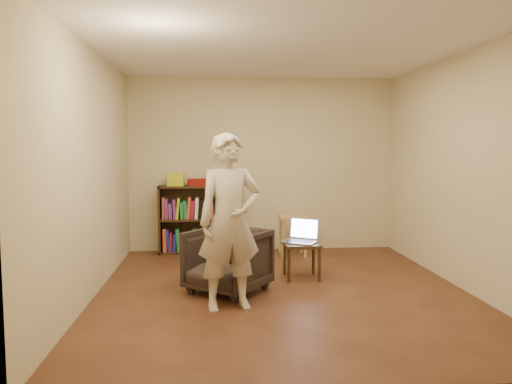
{
  "coord_description": "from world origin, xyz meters",
  "views": [
    {
      "loc": [
        -0.73,
        -5.28,
        1.57
      ],
      "look_at": [
        -0.26,
        0.35,
        1.06
      ],
      "focal_mm": 35.0,
      "sensor_mm": 36.0,
      "label": 1
    }
  ],
  "objects": [
    {
      "name": "floor",
      "position": [
        0.0,
        0.0,
        0.0
      ],
      "size": [
        4.5,
        4.5,
        0.0
      ],
      "primitive_type": "plane",
      "color": "#412015",
      "rests_on": "ground"
    },
    {
      "name": "ceiling",
      "position": [
        0.0,
        0.0,
        2.6
      ],
      "size": [
        4.5,
        4.5,
        0.0
      ],
      "primitive_type": "plane",
      "color": "white",
      "rests_on": "wall_back"
    },
    {
      "name": "wall_back",
      "position": [
        0.0,
        2.25,
        1.3
      ],
      "size": [
        4.0,
        0.0,
        4.0
      ],
      "primitive_type": "plane",
      "rotation": [
        1.57,
        0.0,
        0.0
      ],
      "color": "beige",
      "rests_on": "floor"
    },
    {
      "name": "wall_left",
      "position": [
        -2.0,
        0.0,
        1.3
      ],
      "size": [
        0.0,
        4.5,
        4.5
      ],
      "primitive_type": "plane",
      "rotation": [
        1.57,
        0.0,
        1.57
      ],
      "color": "beige",
      "rests_on": "floor"
    },
    {
      "name": "wall_right",
      "position": [
        2.0,
        0.0,
        1.3
      ],
      "size": [
        0.0,
        4.5,
        4.5
      ],
      "primitive_type": "plane",
      "rotation": [
        1.57,
        0.0,
        -1.57
      ],
      "color": "beige",
      "rests_on": "floor"
    },
    {
      "name": "bookshelf",
      "position": [
        -0.95,
        2.09,
        0.44
      ],
      "size": [
        1.2,
        0.3,
        1.0
      ],
      "color": "black",
      "rests_on": "floor"
    },
    {
      "name": "box_yellow",
      "position": [
        -1.29,
        2.08,
        1.1
      ],
      "size": [
        0.24,
        0.18,
        0.19
      ],
      "primitive_type": "cube",
      "rotation": [
        0.0,
        0.0,
        -0.01
      ],
      "color": "#CCDA26",
      "rests_on": "bookshelf"
    },
    {
      "name": "red_cloth",
      "position": [
        -0.96,
        2.09,
        1.05
      ],
      "size": [
        0.32,
        0.25,
        0.1
      ],
      "primitive_type": "cube",
      "rotation": [
        0.0,
        0.0,
        0.12
      ],
      "color": "maroon",
      "rests_on": "bookshelf"
    },
    {
      "name": "box_green",
      "position": [
        -0.66,
        2.1,
        1.07
      ],
      "size": [
        0.16,
        0.16,
        0.15
      ],
      "primitive_type": "cube",
      "rotation": [
        0.0,
        0.0,
        0.1
      ],
      "color": "#228043",
      "rests_on": "bookshelf"
    },
    {
      "name": "box_white",
      "position": [
        -0.51,
        2.06,
        1.04
      ],
      "size": [
        0.11,
        0.11,
        0.07
      ],
      "primitive_type": "cube",
      "rotation": [
        0.0,
        0.0,
        -0.2
      ],
      "color": "silver",
      "rests_on": "bookshelf"
    },
    {
      "name": "stool",
      "position": [
        0.4,
        1.78,
        0.47
      ],
      "size": [
        0.4,
        0.4,
        0.58
      ],
      "color": "#AC7F54",
      "rests_on": "floor"
    },
    {
      "name": "armchair",
      "position": [
        -0.59,
        0.02,
        0.35
      ],
      "size": [
        1.05,
        1.05,
        0.69
      ],
      "primitive_type": "imported",
      "rotation": [
        0.0,
        0.0,
        -0.64
      ],
      "color": "#2F241F",
      "rests_on": "floor"
    },
    {
      "name": "side_table",
      "position": [
        0.31,
        0.52,
        0.35
      ],
      "size": [
        0.42,
        0.42,
        0.42
      ],
      "color": "black",
      "rests_on": "floor"
    },
    {
      "name": "laptop",
      "position": [
        0.31,
        0.58,
        0.49
      ],
      "size": [
        0.48,
        0.46,
        0.29
      ],
      "rotation": [
        0.0,
        0.0,
        -0.55
      ],
      "color": "silver",
      "rests_on": "side_table"
    },
    {
      "name": "person",
      "position": [
        -0.59,
        -0.53,
        0.85
      ],
      "size": [
        0.7,
        0.55,
        1.7
      ],
      "primitive_type": "imported",
      "rotation": [
        0.0,
        0.0,
        0.24
      ],
      "color": "beige",
      "rests_on": "floor"
    }
  ]
}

